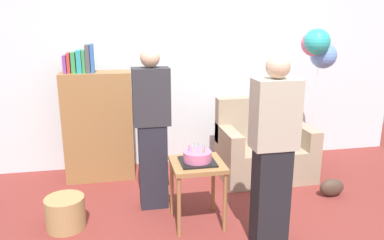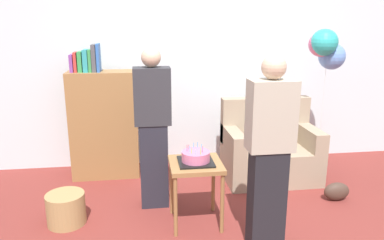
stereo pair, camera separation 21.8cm
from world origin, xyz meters
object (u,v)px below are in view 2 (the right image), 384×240
at_px(side_table, 196,172).
at_px(balloon_bunch, 326,48).
at_px(person_blowing_candles, 153,128).
at_px(handbag, 337,191).
at_px(bookshelf, 104,122).
at_px(wicker_basket, 66,209).
at_px(person_holding_cake, 269,155).
at_px(couch, 269,151).
at_px(birthday_cake, 196,157).

bearing_deg(side_table, balloon_bunch, 29.02).
height_order(person_blowing_candles, handbag, person_blowing_candles).
distance_m(bookshelf, wicker_basket, 1.29).
relative_size(handbag, balloon_bunch, 0.16).
bearing_deg(balloon_bunch, person_blowing_candles, -166.30).
height_order(person_blowing_candles, person_holding_cake, same).
height_order(couch, person_blowing_candles, person_blowing_candles).
bearing_deg(person_blowing_candles, couch, 24.46).
height_order(birthday_cake, person_blowing_candles, person_blowing_candles).
relative_size(side_table, handbag, 2.18).
bearing_deg(person_blowing_candles, handbag, -0.95).
xyz_separation_m(couch, bookshelf, (-1.98, 0.35, 0.34)).
bearing_deg(balloon_bunch, bookshelf, 171.73).
relative_size(bookshelf, balloon_bunch, 0.91).
height_order(couch, birthday_cake, couch).
distance_m(person_blowing_candles, handbag, 2.08).
bearing_deg(wicker_basket, birthday_cake, -7.05).
bearing_deg(person_blowing_candles, birthday_cake, -44.50).
bearing_deg(person_holding_cake, couch, -121.97).
xyz_separation_m(birthday_cake, person_holding_cake, (0.52, -0.48, 0.17)).
distance_m(couch, bookshelf, 2.04).
distance_m(side_table, balloon_bunch, 2.16).
distance_m(couch, handbag, 0.90).
bearing_deg(birthday_cake, wicker_basket, 172.95).
height_order(bookshelf, person_blowing_candles, person_blowing_candles).
bearing_deg(couch, handbag, -53.12).
xyz_separation_m(person_holding_cake, balloon_bunch, (1.13, 1.40, 0.74)).
xyz_separation_m(birthday_cake, person_blowing_candles, (-0.37, 0.42, 0.17)).
xyz_separation_m(couch, balloon_bunch, (0.60, -0.03, 1.23)).
relative_size(wicker_basket, handbag, 1.29).
bearing_deg(couch, bookshelf, 170.08).
height_order(birthday_cake, balloon_bunch, balloon_bunch).
relative_size(side_table, balloon_bunch, 0.34).
relative_size(person_holding_cake, handbag, 5.82).
bearing_deg(balloon_bunch, side_table, -150.98).
relative_size(couch, handbag, 3.93).
bearing_deg(couch, person_holding_cake, -110.20).
relative_size(side_table, person_holding_cake, 0.38).
height_order(person_blowing_candles, balloon_bunch, balloon_bunch).
relative_size(bookshelf, handbag, 5.78).
distance_m(couch, person_blowing_candles, 1.59).
xyz_separation_m(wicker_basket, handbag, (2.79, 0.10, -0.05)).
distance_m(birthday_cake, balloon_bunch, 2.09).
relative_size(bookshelf, side_table, 2.65).
relative_size(birthday_cake, handbag, 1.14).
bearing_deg(couch, balloon_bunch, -2.77).
distance_m(person_holding_cake, wicker_basket, 1.97).
bearing_deg(handbag, birthday_cake, -171.08).
xyz_separation_m(birthday_cake, wicker_basket, (-1.22, 0.15, -0.51)).
distance_m(couch, balloon_bunch, 1.37).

